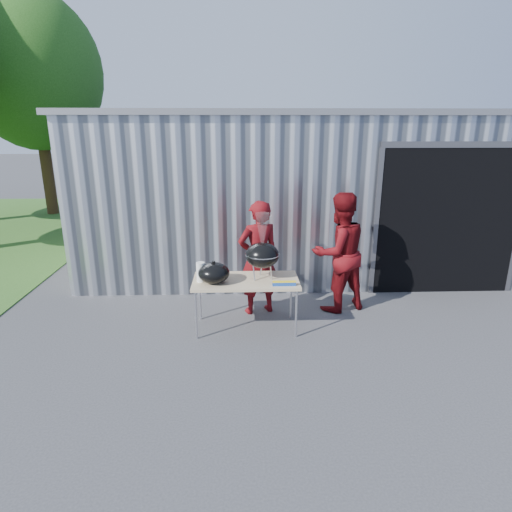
{
  "coord_description": "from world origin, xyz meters",
  "views": [
    {
      "loc": [
        -0.23,
        -5.32,
        2.86
      ],
      "look_at": [
        -0.02,
        0.55,
        1.05
      ],
      "focal_mm": 30.0,
      "sensor_mm": 36.0,
      "label": 1
    }
  ],
  "objects_px": {
    "person_bystander": "(339,253)",
    "folding_table": "(246,282)",
    "person_cook": "(258,258)",
    "kettle_grill": "(262,251)"
  },
  "relations": [
    {
      "from": "folding_table",
      "to": "kettle_grill",
      "type": "relative_size",
      "value": 1.58
    },
    {
      "from": "kettle_grill",
      "to": "person_bystander",
      "type": "bearing_deg",
      "value": 25.63
    },
    {
      "from": "person_cook",
      "to": "person_bystander",
      "type": "xyz_separation_m",
      "value": [
        1.26,
        0.07,
        0.05
      ]
    },
    {
      "from": "person_cook",
      "to": "folding_table",
      "type": "bearing_deg",
      "value": 51.2
    },
    {
      "from": "person_bystander",
      "to": "folding_table",
      "type": "bearing_deg",
      "value": 2.06
    },
    {
      "from": "person_cook",
      "to": "person_bystander",
      "type": "bearing_deg",
      "value": 164.14
    },
    {
      "from": "folding_table",
      "to": "person_cook",
      "type": "height_order",
      "value": "person_cook"
    },
    {
      "from": "folding_table",
      "to": "person_cook",
      "type": "bearing_deg",
      "value": 70.44
    },
    {
      "from": "person_cook",
      "to": "person_bystander",
      "type": "relative_size",
      "value": 0.95
    },
    {
      "from": "person_cook",
      "to": "person_bystander",
      "type": "distance_m",
      "value": 1.27
    }
  ]
}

